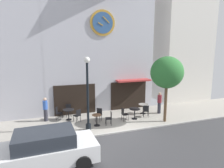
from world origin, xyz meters
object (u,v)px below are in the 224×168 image
(cafe_chair_near_tree, at_px, (146,110))
(cafe_chair_left_end, at_px, (78,115))
(parked_car_white, at_px, (45,149))
(street_lamp, at_px, (88,94))
(pedestrian_blue, at_px, (45,109))
(cafe_table_near_curb, at_px, (143,107))
(pedestrian_maroon, at_px, (159,102))
(cafe_table_near_door, at_px, (69,112))
(cafe_chair_facing_wall, at_px, (58,112))
(cafe_chair_outer, at_px, (99,114))
(cafe_chair_under_awning, at_px, (110,117))
(cafe_chair_right_end, at_px, (124,113))
(cafe_chair_corner, at_px, (69,109))
(cafe_table_center_left, at_px, (135,111))
(cafe_table_center_right, at_px, (97,118))
(street_tree, at_px, (167,73))

(cafe_chair_near_tree, bearing_deg, cafe_chair_left_end, 172.65)
(cafe_chair_near_tree, distance_m, parked_car_white, 8.14)
(street_lamp, xyz_separation_m, parked_car_white, (-2.52, -3.17, -1.52))
(pedestrian_blue, bearing_deg, cafe_table_near_curb, -6.39)
(pedestrian_maroon, bearing_deg, cafe_table_near_door, 173.16)
(cafe_chair_facing_wall, height_order, cafe_chair_outer, same)
(cafe_table_near_curb, bearing_deg, cafe_chair_facing_wall, 172.22)
(street_lamp, distance_m, cafe_chair_under_awning, 2.33)
(cafe_chair_under_awning, bearing_deg, pedestrian_maroon, 13.07)
(cafe_chair_facing_wall, xyz_separation_m, cafe_chair_outer, (2.67, -1.31, 0.00))
(cafe_table_near_curb, relative_size, pedestrian_maroon, 0.45)
(cafe_table_near_curb, relative_size, cafe_chair_near_tree, 0.84)
(cafe_chair_facing_wall, bearing_deg, cafe_chair_near_tree, -14.87)
(pedestrian_maroon, bearing_deg, cafe_chair_right_end, -169.31)
(cafe_chair_left_end, bearing_deg, cafe_chair_near_tree, -7.35)
(street_lamp, bearing_deg, cafe_chair_left_end, 105.05)
(street_lamp, relative_size, cafe_table_near_curb, 5.96)
(cafe_chair_right_end, xyz_separation_m, cafe_chair_corner, (-3.54, 2.26, 0.00))
(cafe_chair_right_end, relative_size, pedestrian_maroon, 0.54)
(cafe_table_near_curb, bearing_deg, cafe_chair_under_awning, -157.12)
(cafe_table_center_left, bearing_deg, cafe_chair_right_end, -176.92)
(cafe_table_near_door, bearing_deg, cafe_table_near_curb, -5.09)
(cafe_table_center_left, height_order, parked_car_white, parked_car_white)
(pedestrian_blue, bearing_deg, cafe_chair_corner, 17.77)
(cafe_table_near_door, xyz_separation_m, cafe_chair_outer, (1.96, -0.95, -0.03))
(cafe_table_center_right, bearing_deg, pedestrian_maroon, 9.37)
(cafe_chair_facing_wall, bearing_deg, cafe_table_center_left, -18.74)
(cafe_table_near_curb, height_order, cafe_chair_left_end, cafe_chair_left_end)
(street_tree, relative_size, cafe_chair_under_awning, 4.99)
(cafe_table_center_left, bearing_deg, cafe_chair_near_tree, 7.00)
(street_lamp, xyz_separation_m, cafe_chair_left_end, (-0.41, 1.52, -1.76))
(pedestrian_blue, bearing_deg, street_tree, -19.69)
(cafe_chair_near_tree, bearing_deg, pedestrian_maroon, 17.52)
(cafe_chair_under_awning, bearing_deg, cafe_chair_facing_wall, 144.74)
(cafe_table_center_left, distance_m, cafe_table_near_curb, 1.47)
(street_tree, height_order, cafe_table_center_left, street_tree)
(cafe_chair_outer, xyz_separation_m, parked_car_white, (-3.54, -4.38, 0.23))
(cafe_chair_corner, distance_m, pedestrian_blue, 1.74)
(cafe_chair_outer, bearing_deg, pedestrian_blue, 160.34)
(cafe_table_center_left, bearing_deg, street_lamp, -167.90)
(street_lamp, xyz_separation_m, cafe_table_near_curb, (4.71, 1.65, -1.74))
(cafe_chair_right_end, bearing_deg, cafe_chair_corner, 147.41)
(cafe_chair_corner, xyz_separation_m, pedestrian_maroon, (6.80, -1.65, 0.33))
(cafe_table_center_left, bearing_deg, cafe_chair_facing_wall, 161.26)
(pedestrian_maroon, relative_size, pedestrian_blue, 1.00)
(cafe_table_center_left, bearing_deg, cafe_chair_corner, 153.21)
(pedestrian_blue, bearing_deg, cafe_chair_under_awning, -28.55)
(cafe_chair_near_tree, bearing_deg, cafe_table_near_door, 166.89)
(cafe_table_near_door, bearing_deg, cafe_chair_facing_wall, 152.54)
(street_tree, height_order, pedestrian_maroon, street_tree)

